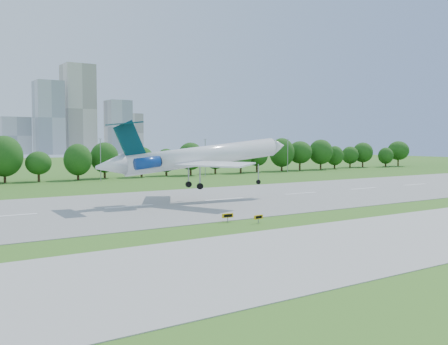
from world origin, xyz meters
TOP-DOWN VIEW (x-y plane):
  - ground at (0.00, 0.00)m, footprint 600.00×600.00m
  - runway at (0.00, 25.00)m, footprint 400.00×45.00m
  - taxiway at (0.00, -18.00)m, footprint 400.00×23.00m
  - tree_line at (0.00, 92.00)m, footprint 288.40×8.40m
  - light_poles at (-2.50, 82.00)m, footprint 175.90×0.25m
  - skyline at (100.16, 390.61)m, footprint 127.00×52.00m
  - airliner at (13.26, 25.08)m, footprint 40.64×29.47m
  - taxi_sign_centre at (5.33, 1.95)m, footprint 1.76×0.39m
  - taxi_sign_right at (8.41, -1.25)m, footprint 1.66×0.46m

SIDE VIEW (x-z plane):
  - ground at x=0.00m, z-range 0.00..0.00m
  - runway at x=0.00m, z-range 0.00..0.08m
  - taxiway at x=0.00m, z-range 0.00..0.08m
  - taxi_sign_right at x=8.41m, z-range 0.28..1.44m
  - taxi_sign_centre at x=5.33m, z-range 0.29..1.52m
  - tree_line at x=0.00m, z-range 0.99..11.39m
  - light_poles at x=-2.50m, z-range 0.24..12.43m
  - airliner at x=13.26m, z-range 2.33..14.99m
  - skyline at x=100.16m, z-range -9.54..70.46m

